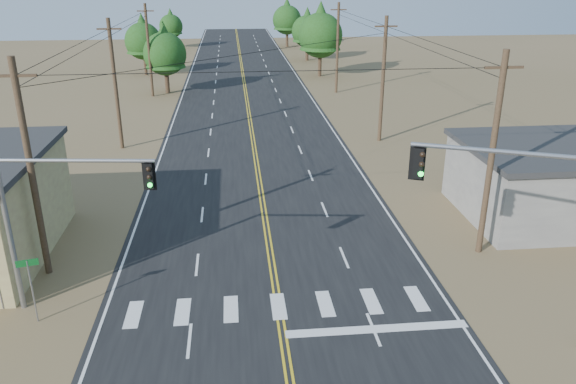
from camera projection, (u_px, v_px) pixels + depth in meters
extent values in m
cube|color=black|center=(255.00, 151.00, 44.03)|extent=(15.00, 200.00, 0.02)
cylinder|color=gray|center=(0.00, 293.00, 23.25)|extent=(0.06, 0.06, 1.50)
cylinder|color=#4C3826|center=(31.00, 172.00, 24.56)|extent=(0.30, 0.30, 10.00)
cube|color=#4C3826|center=(14.00, 76.00, 23.01)|extent=(1.80, 0.12, 0.12)
cylinder|color=#4C3826|center=(115.00, 86.00, 43.06)|extent=(0.30, 0.30, 10.00)
cube|color=#4C3826|center=(109.00, 29.00, 41.52)|extent=(1.80, 0.12, 0.12)
cylinder|color=#4C3826|center=(149.00, 51.00, 61.57)|extent=(0.30, 0.30, 10.00)
cube|color=#4C3826|center=(145.00, 11.00, 60.03)|extent=(1.80, 0.12, 0.12)
cylinder|color=#4C3826|center=(492.00, 157.00, 26.53)|extent=(0.30, 0.30, 10.00)
cube|color=#4C3826|center=(504.00, 67.00, 24.98)|extent=(1.80, 0.12, 0.12)
cylinder|color=#4C3826|center=(383.00, 81.00, 45.03)|extent=(0.30, 0.30, 10.00)
cube|color=#4C3826|center=(386.00, 26.00, 43.49)|extent=(1.80, 0.12, 0.12)
cylinder|color=#4C3826|center=(337.00, 49.00, 63.54)|extent=(0.30, 0.30, 10.00)
cube|color=#4C3826|center=(339.00, 10.00, 61.99)|extent=(1.80, 0.12, 0.12)
cylinder|color=gray|center=(10.00, 239.00, 22.47)|extent=(0.22, 0.22, 6.43)
cylinder|color=gray|center=(75.00, 161.00, 21.23)|extent=(6.09, 0.83, 0.15)
cube|color=black|center=(149.00, 176.00, 21.41)|extent=(0.35, 0.31, 1.01)
sphere|color=black|center=(148.00, 169.00, 21.15)|extent=(0.18, 0.18, 0.18)
sphere|color=black|center=(149.00, 177.00, 21.26)|extent=(0.18, 0.18, 0.18)
sphere|color=#0CE533|center=(150.00, 185.00, 21.38)|extent=(0.18, 0.18, 0.18)
cylinder|color=gray|center=(512.00, 152.00, 19.21)|extent=(6.35, 2.80, 0.17)
cube|color=black|center=(418.00, 163.00, 20.31)|extent=(0.46, 0.43, 1.15)
sphere|color=black|center=(423.00, 155.00, 20.02)|extent=(0.21, 0.21, 0.21)
sphere|color=black|center=(422.00, 164.00, 20.15)|extent=(0.21, 0.21, 0.21)
sphere|color=#0CE533|center=(421.00, 174.00, 20.29)|extent=(0.21, 0.21, 0.21)
cylinder|color=gray|center=(33.00, 291.00, 22.20)|extent=(0.07, 0.07, 2.77)
cube|color=#0C581E|center=(27.00, 263.00, 21.74)|extent=(0.82, 0.22, 0.28)
cylinder|color=#3F2D1E|center=(167.00, 80.00, 64.64)|extent=(0.50, 0.50, 2.91)
cone|color=#1F4413|center=(164.00, 44.00, 63.16)|extent=(4.52, 4.52, 5.17)
sphere|color=#1F4413|center=(165.00, 54.00, 63.55)|extent=(4.85, 4.85, 4.85)
cylinder|color=#3F2D1E|center=(145.00, 64.00, 75.95)|extent=(0.41, 0.41, 2.92)
cone|color=#1F4413|center=(142.00, 33.00, 74.45)|extent=(4.54, 4.54, 5.19)
sphere|color=#1F4413|center=(143.00, 41.00, 74.84)|extent=(4.87, 4.87, 4.87)
cylinder|color=#3F2D1E|center=(172.00, 41.00, 102.59)|extent=(0.41, 0.41, 2.52)
cone|color=#1F4413|center=(171.00, 21.00, 101.30)|extent=(3.92, 3.92, 4.48)
sphere|color=#1F4413|center=(171.00, 26.00, 101.64)|extent=(4.20, 4.20, 4.20)
cylinder|color=#3F2D1E|center=(320.00, 63.00, 74.84)|extent=(0.47, 0.47, 3.48)
cone|color=#1F4413|center=(321.00, 25.00, 73.06)|extent=(5.42, 5.42, 6.19)
sphere|color=#1F4413|center=(320.00, 35.00, 73.52)|extent=(5.81, 5.81, 5.81)
cylinder|color=#3F2D1E|center=(307.00, 51.00, 88.17)|extent=(0.49, 0.49, 2.92)
cone|color=#1F4413|center=(307.00, 24.00, 86.69)|extent=(4.53, 4.53, 5.18)
sphere|color=#1F4413|center=(307.00, 31.00, 87.07)|extent=(4.86, 4.86, 4.86)
cylinder|color=#3F2D1E|center=(287.00, 38.00, 104.09)|extent=(0.48, 0.48, 3.15)
cone|color=#1F4413|center=(287.00, 13.00, 102.48)|extent=(4.90, 4.90, 5.60)
sphere|color=#1F4413|center=(287.00, 20.00, 102.90)|extent=(5.25, 5.25, 5.25)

